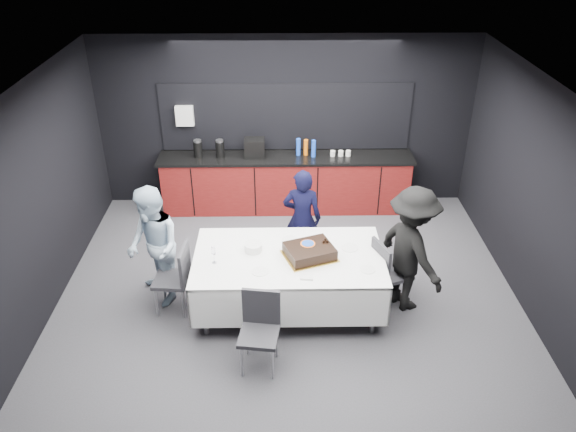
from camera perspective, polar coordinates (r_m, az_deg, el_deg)
The scene contains 18 objects.
ground at distance 7.64m, azimuth 0.01°, elevation -7.21°, with size 6.00×6.00×0.00m, color #46464B.
room_shell at distance 6.67m, azimuth 0.01°, elevation 5.58°, with size 6.04×5.04×2.82m.
kitchenette at distance 9.24m, azimuth -0.31°, elevation 3.87°, with size 4.10×0.64×2.05m.
party_table at distance 6.93m, azimuth 0.07°, elevation -5.00°, with size 2.32×1.32×0.78m.
cake_assembly at distance 6.81m, azimuth 2.21°, elevation -3.62°, with size 0.72×0.66×0.18m.
plate_stack at distance 6.93m, azimuth -3.54°, elevation -3.19°, with size 0.22×0.22×0.10m, color white.
loose_plate_near at distance 6.59m, azimuth -2.86°, elevation -5.65°, with size 0.20×0.20×0.01m, color white.
loose_plate_right_a at distance 7.04m, azimuth 6.29°, elevation -3.20°, with size 0.22×0.22×0.01m, color white.
loose_plate_right_b at distance 6.68m, azimuth 8.10°, elevation -5.39°, with size 0.19×0.19×0.01m, color white.
loose_plate_far at distance 7.15m, azimuth 0.17°, elevation -2.42°, with size 0.20×0.20×0.01m, color white.
fork_pile at distance 6.48m, azimuth 1.90°, elevation -6.24°, with size 0.15×0.09×0.02m, color white.
champagne_flute at distance 6.70m, azimuth -7.60°, elevation -3.60°, with size 0.06×0.06×0.22m.
chair_left at distance 7.09m, azimuth -11.20°, elevation -5.85°, with size 0.46×0.46×0.92m.
chair_right at distance 7.16m, azimuth 10.02°, elevation -5.32°, with size 0.54×0.54×0.92m.
chair_near at distance 6.24m, azimuth -2.87°, elevation -10.97°, with size 0.47×0.47×0.92m.
person_center at distance 7.72m, azimuth 1.44°, elevation -0.24°, with size 0.53×0.35×1.46m, color black.
person_left at distance 7.18m, azimuth -13.50°, elevation -3.09°, with size 0.78×0.61×1.60m, color #ACC4D9.
person_right at distance 7.04m, azimuth 12.38°, elevation -3.35°, with size 1.07×0.62×1.66m, color black.
Camera 1 is at (-0.10, -6.07, 4.64)m, focal length 35.00 mm.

